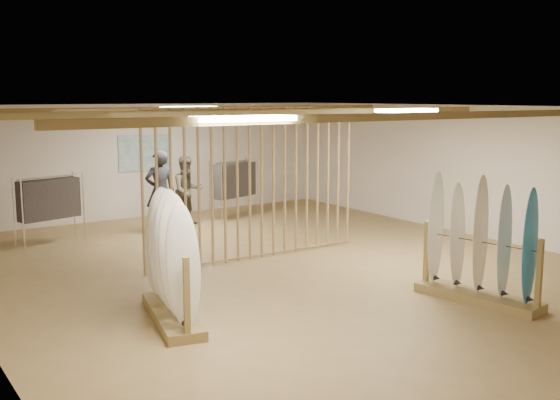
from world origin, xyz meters
TOP-DOWN VIEW (x-y plane):
  - floor at (0.00, 0.00)m, footprint 12.00×12.00m
  - ceiling at (0.00, 0.00)m, footprint 12.00×12.00m
  - wall_back at (0.00, 6.00)m, footprint 12.00×0.00m
  - wall_right at (5.00, 0.00)m, footprint 0.00×12.00m
  - ceiling_slats at (0.00, 0.00)m, footprint 9.50×6.12m
  - light_panels at (0.00, 0.00)m, footprint 1.20×0.35m
  - bamboo_partition at (0.00, 0.80)m, footprint 4.45×0.05m
  - poster at (0.00, 5.98)m, footprint 1.40×0.03m
  - rack_left at (-2.76, -1.50)m, footprint 0.91×1.96m
  - rack_right at (1.31, -3.26)m, footprint 0.82×1.95m
  - clothing_rack_a at (-2.86, 4.13)m, footprint 1.30×0.63m
  - clothing_rack_b at (1.69, 4.53)m, footprint 1.30×0.74m
  - shopper_a at (-0.48, 4.03)m, footprint 0.83×0.64m
  - shopper_b at (0.35, 4.38)m, footprint 0.88×0.69m

SIDE VIEW (x-z plane):
  - floor at x=0.00m, z-range 0.00..0.00m
  - rack_right at x=1.31m, z-range -0.29..1.51m
  - rack_left at x=-2.76m, z-range -0.29..1.52m
  - shopper_b at x=0.35m, z-range 0.00..1.83m
  - clothing_rack_a at x=-2.86m, z-range 0.21..1.64m
  - clothing_rack_b at x=1.69m, z-range 0.22..1.68m
  - shopper_a at x=-0.48m, z-range 0.00..2.06m
  - bamboo_partition at x=0.00m, z-range 0.01..2.79m
  - wall_back at x=0.00m, z-range -4.60..7.40m
  - wall_right at x=5.00m, z-range -4.60..7.40m
  - poster at x=0.00m, z-range 1.15..2.05m
  - ceiling_slats at x=0.00m, z-range 2.67..2.77m
  - light_panels at x=0.00m, z-range 2.71..2.77m
  - ceiling at x=0.00m, z-range 2.80..2.80m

